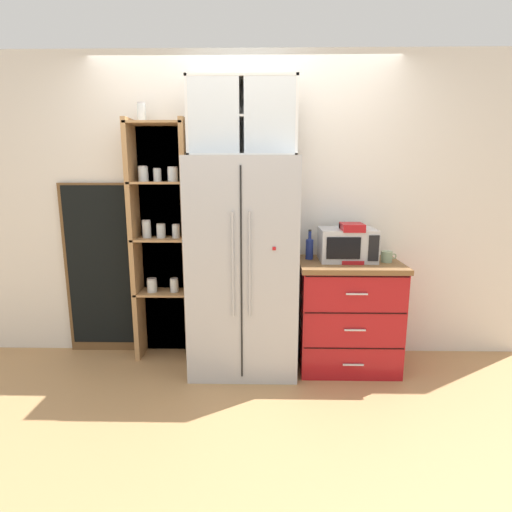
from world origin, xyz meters
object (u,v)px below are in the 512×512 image
at_px(chalkboard_menu, 99,269).
at_px(coffee_maker, 351,242).
at_px(bottle_cobalt, 310,246).
at_px(mug_sage, 387,257).
at_px(refrigerator, 243,266).
at_px(microwave, 347,245).

bearing_deg(chalkboard_menu, coffee_maker, -6.68).
bearing_deg(chalkboard_menu, bottle_cobalt, -5.04).
height_order(mug_sage, bottle_cobalt, bottle_cobalt).
bearing_deg(refrigerator, bottle_cobalt, 13.48).
distance_m(refrigerator, coffee_maker, 0.87).
xyz_separation_m(microwave, coffee_maker, (0.02, -0.04, 0.03)).
bearing_deg(bottle_cobalt, mug_sage, -9.74).
bearing_deg(refrigerator, chalkboard_menu, 167.29).
distance_m(bottle_cobalt, chalkboard_menu, 1.84).
relative_size(microwave, chalkboard_menu, 0.29).
height_order(microwave, chalkboard_menu, chalkboard_menu).
relative_size(refrigerator, microwave, 3.87).
xyz_separation_m(refrigerator, coffee_maker, (0.85, 0.04, 0.19)).
bearing_deg(coffee_maker, microwave, 113.29).
relative_size(mug_sage, chalkboard_menu, 0.08).
distance_m(microwave, coffee_maker, 0.05).
height_order(microwave, mug_sage, microwave).
distance_m(refrigerator, chalkboard_menu, 1.32).
bearing_deg(coffee_maker, refrigerator, -177.37).
distance_m(mug_sage, chalkboard_menu, 2.44).
relative_size(microwave, mug_sage, 3.56).
distance_m(microwave, mug_sage, 0.32).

